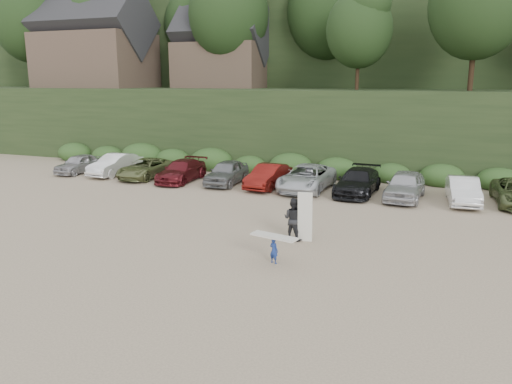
% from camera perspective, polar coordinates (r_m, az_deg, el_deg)
% --- Properties ---
extents(ground, '(120.00, 120.00, 0.00)m').
position_cam_1_polar(ground, '(22.16, -0.91, -5.04)').
color(ground, tan).
rests_on(ground, ground).
extents(hillside_backdrop, '(90.00, 41.50, 28.00)m').
position_cam_1_polar(hillside_backdrop, '(56.29, 13.04, 16.97)').
color(hillside_backdrop, black).
rests_on(hillside_backdrop, ground).
extents(parked_cars, '(39.91, 5.82, 1.64)m').
position_cam_1_polar(parked_cars, '(30.66, 9.83, 1.24)').
color(parked_cars, '#A2A1A6').
rests_on(parked_cars, ground).
extents(child_surfer, '(1.89, 0.88, 1.09)m').
position_cam_1_polar(child_surfer, '(18.75, 2.06, -6.00)').
color(child_surfer, navy).
rests_on(child_surfer, ground).
extents(adult_surfer, '(1.39, 0.88, 2.19)m').
position_cam_1_polar(adult_surfer, '(21.42, 4.41, -3.07)').
color(adult_surfer, black).
rests_on(adult_surfer, ground).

